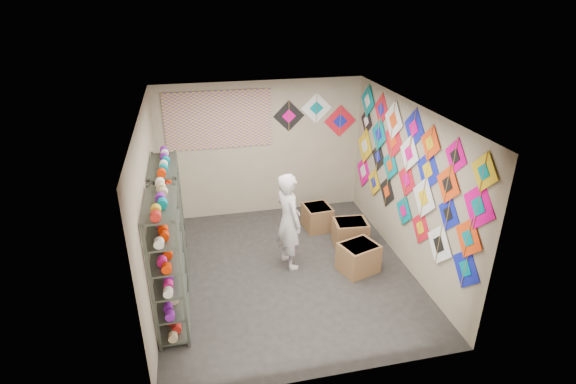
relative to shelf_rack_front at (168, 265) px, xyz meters
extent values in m
plane|color=#282523|center=(1.78, 0.85, -0.95)|extent=(4.50, 4.50, 0.00)
plane|color=tan|center=(1.78, 3.10, 0.40)|extent=(4.00, 0.00, 4.00)
plane|color=tan|center=(1.78, -1.40, 0.40)|extent=(4.00, 0.00, 4.00)
plane|color=tan|center=(-0.22, 0.85, 0.40)|extent=(0.00, 4.50, 4.50)
plane|color=tan|center=(3.78, 0.85, 0.40)|extent=(0.00, 4.50, 4.50)
plane|color=#696259|center=(1.78, 0.85, 1.75)|extent=(4.50, 4.50, 0.00)
cube|color=#4C5147|center=(0.00, 0.00, 0.00)|extent=(0.40, 1.10, 1.90)
cube|color=#4C5147|center=(0.00, 1.30, 0.00)|extent=(0.40, 1.10, 1.90)
cylinder|color=#FF188E|center=(0.00, -0.48, 0.09)|extent=(0.12, 0.10, 0.12)
cylinder|color=#EE2B00|center=(0.00, -0.29, 0.09)|extent=(0.12, 0.10, 0.12)
cylinder|color=gold|center=(0.00, -0.10, 0.09)|extent=(0.12, 0.10, 0.12)
cylinder|color=white|center=(0.00, 0.10, 0.09)|extent=(0.12, 0.10, 0.12)
cylinder|color=red|center=(0.00, 0.29, 0.09)|extent=(0.12, 0.10, 0.12)
cylinder|color=purple|center=(0.00, 0.48, 0.09)|extent=(0.12, 0.10, 0.12)
cylinder|color=#D7B685|center=(0.00, 0.82, 0.09)|extent=(0.12, 0.10, 0.12)
cylinder|color=#00869A|center=(0.00, 1.01, 0.09)|extent=(0.12, 0.10, 0.12)
cylinder|color=#FF188E|center=(0.00, 1.20, 0.09)|extent=(0.12, 0.10, 0.12)
cylinder|color=#EE2B00|center=(0.00, 1.40, 0.09)|extent=(0.12, 0.10, 0.12)
cylinder|color=gold|center=(0.00, 1.59, 0.09)|extent=(0.12, 0.10, 0.12)
cylinder|color=white|center=(0.00, 1.78, 0.09)|extent=(0.12, 0.10, 0.12)
cube|color=#131EB3|center=(3.77, -0.96, 0.02)|extent=(0.02, 0.62, 0.62)
cube|color=white|center=(3.75, -0.33, 0.01)|extent=(0.02, 0.66, 0.66)
cube|color=red|center=(3.77, 0.24, -0.03)|extent=(0.02, 0.57, 0.57)
cube|color=#007D8C|center=(3.75, 0.79, -0.02)|extent=(0.01, 0.54, 0.54)
cube|color=black|center=(3.77, 1.50, 0.01)|extent=(0.02, 0.60, 0.60)
cube|color=yellow|center=(3.75, 2.05, -0.05)|extent=(0.01, 0.56, 0.56)
cube|color=#E90084|center=(3.77, 2.63, -0.05)|extent=(0.04, 0.69, 0.69)
cube|color=#FF430F|center=(3.75, -0.92, 0.46)|extent=(0.03, 0.58, 0.58)
cube|color=#131EB3|center=(3.77, -0.40, 0.53)|extent=(0.02, 0.52, 0.52)
cube|color=white|center=(3.75, 0.24, 0.48)|extent=(0.01, 0.67, 0.67)
cube|color=red|center=(3.77, 0.85, 0.51)|extent=(0.01, 0.60, 0.60)
cube|color=#007D8C|center=(3.75, 1.45, 0.53)|extent=(0.03, 0.57, 0.57)
cube|color=black|center=(3.77, 2.00, 0.49)|extent=(0.01, 0.57, 0.57)
cube|color=yellow|center=(3.75, 2.62, 0.49)|extent=(0.03, 0.72, 0.72)
cube|color=#E90084|center=(3.77, -0.97, 0.93)|extent=(0.04, 0.65, 0.65)
cube|color=#FF430F|center=(3.75, -0.30, 0.93)|extent=(0.03, 0.57, 0.57)
cube|color=#131EB3|center=(3.77, 0.26, 0.91)|extent=(0.03, 0.67, 0.67)
cube|color=white|center=(3.75, 0.84, 0.97)|extent=(0.03, 0.62, 0.62)
cube|color=red|center=(3.77, 1.47, 0.98)|extent=(0.04, 0.72, 0.72)
cube|color=#007D8C|center=(3.75, 2.02, 0.91)|extent=(0.03, 0.62, 0.62)
cube|color=black|center=(3.77, 2.67, 0.98)|extent=(0.02, 0.55, 0.55)
cube|color=yellow|center=(3.75, -0.97, 1.38)|extent=(0.01, 0.52, 0.52)
cube|color=#E90084|center=(3.77, -0.34, 1.34)|extent=(0.01, 0.52, 0.52)
cube|color=#FF430F|center=(3.75, 0.27, 1.32)|extent=(0.03, 0.54, 0.54)
cube|color=#131EB3|center=(3.77, 0.81, 1.38)|extent=(0.03, 0.65, 0.65)
cube|color=white|center=(3.75, 1.49, 1.32)|extent=(0.02, 0.69, 0.69)
cube|color=red|center=(3.77, 2.05, 1.36)|extent=(0.03, 0.60, 0.60)
cube|color=#007D8C|center=(3.75, 2.64, 1.37)|extent=(0.02, 0.64, 0.64)
cube|color=black|center=(2.33, 3.09, 1.04)|extent=(0.62, 0.02, 0.62)
cube|color=white|center=(2.88, 3.09, 1.17)|extent=(0.62, 0.02, 0.62)
cube|color=red|center=(3.38, 3.09, 0.88)|extent=(0.67, 0.02, 0.67)
cube|color=#7B4392|center=(0.98, 3.08, 1.05)|extent=(2.00, 0.01, 1.10)
imported|color=silver|center=(1.87, 1.05, -0.12)|extent=(0.82, 0.72, 1.66)
cube|color=olive|center=(2.95, 0.62, -0.71)|extent=(0.71, 0.65, 0.49)
cube|color=olive|center=(3.09, 1.41, -0.71)|extent=(0.63, 0.53, 0.48)
cube|color=olive|center=(2.68, 2.14, -0.72)|extent=(0.53, 0.57, 0.47)
camera|label=1|loc=(0.46, -5.18, 3.37)|focal=28.00mm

